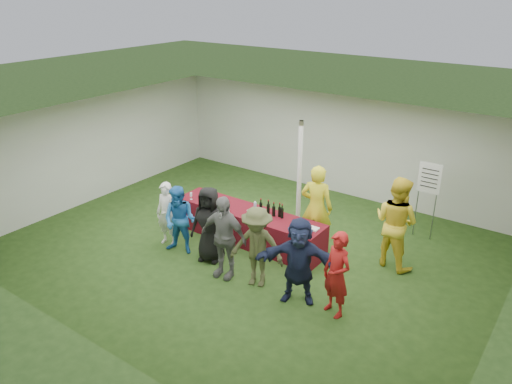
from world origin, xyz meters
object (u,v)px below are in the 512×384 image
Objects in this scene: staff_pourer at (316,208)px; customer_1 at (180,220)px; dump_bucket at (304,230)px; customer_6 at (337,275)px; customer_4 at (257,247)px; wine_list_sign at (429,184)px; customer_0 at (167,214)px; customer_2 at (209,224)px; serving_table at (249,226)px; staff_back at (396,222)px; customer_5 at (299,260)px; customer_3 at (223,237)px.

customer_1 is at bearing 27.12° from staff_pourer.
customer_6 is (1.26, -1.05, -0.05)m from dump_bucket.
customer_1 is at bearing 161.15° from customer_4.
dump_bucket is 3.15m from wine_list_sign.
customer_4 is at bearing -109.17° from dump_bucket.
dump_bucket is 0.86m from staff_pourer.
wine_list_sign is at bearing 32.40° from customer_0.
wine_list_sign is at bearing 32.43° from customer_2.
dump_bucket reaches higher than serving_table.
staff_back is at bearing 16.74° from serving_table.
customer_4 is at bearing -10.25° from customer_0.
staff_back is (1.46, 1.12, 0.13)m from dump_bucket.
staff_pourer is 2.04m from customer_5.
dump_bucket is 1.95m from customer_2.
staff_back is (3.01, 0.90, 0.59)m from serving_table.
customer_5 is at bearing -15.54° from customer_4.
staff_pourer is at bearing 26.38° from customer_0.
staff_pourer is 1.18× the size of customer_4.
staff_back is at bearing 105.49° from customer_6.
customer_5 is at bearing -2.05° from customer_3.
serving_table is at bearing 171.89° from dump_bucket.
staff_back reaches higher than customer_0.
serving_table is 1.83m from customer_0.
serving_table is 2.47× the size of customer_0.
customer_2 is 1.03× the size of customer_6.
customer_0 is at bearing 154.26° from customer_5.
customer_4 is at bearing 158.06° from customer_5.
customer_2 is at bearing -99.44° from serving_table.
staff_back reaches higher than customer_6.
customer_2 is (1.19, 0.03, 0.08)m from customer_0.
staff_back reaches higher than customer_5.
customer_6 is (-0.20, -2.17, -0.18)m from staff_back.
customer_1 is 2.97m from customer_5.
customer_3 is at bearing 161.43° from customer_5.
staff_back is at bearing 43.70° from customer_5.
customer_1 is 0.91× the size of customer_5.
staff_pourer reaches higher than customer_2.
customer_0 is 0.92× the size of customer_6.
customer_3 is at bearing -41.54° from customer_2.
serving_table is 1.57m from customer_3.
customer_1 is at bearing 42.19° from staff_back.
wine_list_sign is at bearing 105.96° from customer_6.
staff_back is 2.40m from customer_5.
staff_pourer is at bearing 33.39° from customer_2.
customer_2 is at bearing -3.75° from customer_1.
customer_0 is (-4.38, -2.05, -0.24)m from staff_back.
customer_4 reaches higher than customer_6.
customer_0 is 0.90× the size of customer_4.
customer_0 is 0.90× the size of customer_2.
customer_2 is 0.95× the size of customer_3.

